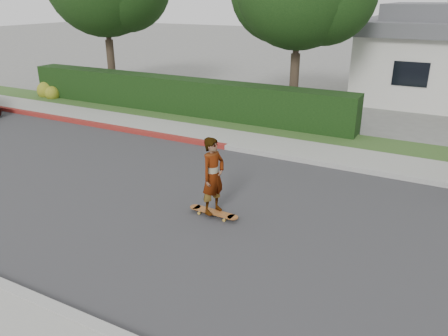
# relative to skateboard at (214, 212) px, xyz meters

# --- Properties ---
(ground) EXTENTS (120.00, 120.00, 0.00)m
(ground) POSITION_rel_skateboard_xyz_m (-2.90, 0.14, -0.11)
(ground) COLOR slate
(ground) RESTS_ON ground
(road) EXTENTS (60.00, 8.00, 0.01)m
(road) POSITION_rel_skateboard_xyz_m (-2.90, 0.14, -0.10)
(road) COLOR #2D2D30
(road) RESTS_ON ground
(curb_far) EXTENTS (60.00, 0.20, 0.15)m
(curb_far) POSITION_rel_skateboard_xyz_m (-2.90, 4.24, -0.03)
(curb_far) COLOR #9E9E99
(curb_far) RESTS_ON ground
(curb_red_section) EXTENTS (12.00, 0.21, 0.15)m
(curb_red_section) POSITION_rel_skateboard_xyz_m (-7.90, 4.24, -0.03)
(curb_red_section) COLOR maroon
(curb_red_section) RESTS_ON ground
(sidewalk_far) EXTENTS (60.00, 1.60, 0.12)m
(sidewalk_far) POSITION_rel_skateboard_xyz_m (-2.90, 5.14, -0.05)
(sidewalk_far) COLOR gray
(sidewalk_far) RESTS_ON ground
(planting_strip) EXTENTS (60.00, 1.60, 0.10)m
(planting_strip) POSITION_rel_skateboard_xyz_m (-2.90, 6.74, -0.06)
(planting_strip) COLOR #2D4C1E
(planting_strip) RESTS_ON ground
(hedge) EXTENTS (15.00, 1.00, 1.50)m
(hedge) POSITION_rel_skateboard_xyz_m (-5.90, 7.34, 0.64)
(hedge) COLOR black
(hedge) RESTS_ON ground
(flowering_shrub) EXTENTS (1.40, 1.00, 0.90)m
(flowering_shrub) POSITION_rel_skateboard_xyz_m (-12.91, 6.87, 0.23)
(flowering_shrub) COLOR #2D4C19
(flowering_shrub) RESTS_ON ground
(skateboard) EXTENTS (1.23, 0.29, 0.11)m
(skateboard) POSITION_rel_skateboard_xyz_m (0.00, 0.00, 0.00)
(skateboard) COLOR gold
(skateboard) RESTS_ON ground
(skateboarder) EXTENTS (0.54, 0.70, 1.73)m
(skateboarder) POSITION_rel_skateboard_xyz_m (0.00, 0.00, 0.88)
(skateboarder) COLOR white
(skateboarder) RESTS_ON skateboard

